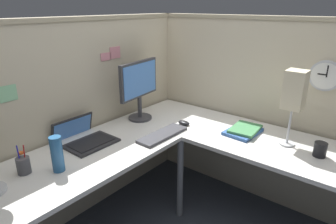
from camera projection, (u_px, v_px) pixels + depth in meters
The scene contains 16 objects.
cubicle_wall_back at pixel (65, 126), 2.22m from camera, with size 2.57×0.12×1.58m.
cubicle_wall_right at pixel (272, 114), 2.46m from camera, with size 0.12×2.37×1.58m.
desk at pixel (178, 173), 1.90m from camera, with size 2.35×2.15×0.73m.
monitor at pixel (139, 86), 2.43m from camera, with size 0.46×0.20×0.50m.
laptop at pixel (83, 138), 2.12m from camera, with size 0.34×0.38×0.22m.
keyboard at pixel (163, 135), 2.19m from camera, with size 0.43×0.14×0.02m, color #38383D.
computer_mouse at pixel (184, 123), 2.40m from camera, with size 0.06×0.10×0.03m, color black.
pen_cup at pixel (23, 165), 1.70m from camera, with size 0.08×0.08×0.18m.
thermos_flask at pixel (57, 154), 1.70m from camera, with size 0.07×0.07×0.22m, color #26598C.
book_stack at pixel (244, 130), 2.24m from camera, with size 0.30×0.23×0.04m.
desk_lamp_paper at pixel (295, 92), 1.94m from camera, with size 0.13×0.13×0.53m.
coffee_mug at pixel (320, 150), 1.89m from camera, with size 0.08×0.08×0.10m, color black.
wall_clock at pixel (325, 76), 2.08m from camera, with size 0.04×0.22×0.22m.
pinned_note_leftmost at pixel (8, 93), 1.79m from camera, with size 0.11×0.00×0.10m, color #8CCC99.
pinned_note_middle at pixel (115, 53), 2.38m from camera, with size 0.11×0.00×0.09m, color pink.
pinned_note_rightmost at pixel (106, 57), 2.32m from camera, with size 0.10×0.00×0.06m, color pink.
Camera 1 is at (-1.47, -1.02, 1.66)m, focal length 31.32 mm.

